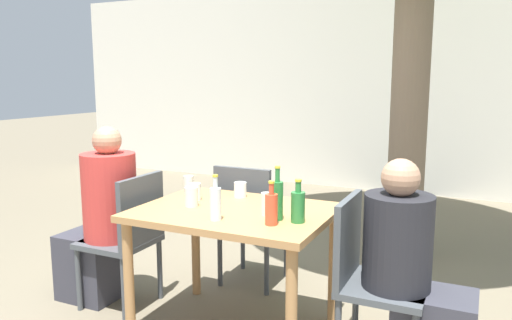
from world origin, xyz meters
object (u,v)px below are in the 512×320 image
object	(u,v)px
patio_chair_2	(249,218)
drinking_glass_3	(240,190)
patio_chair_0	(129,233)
green_bottle_2	(277,199)
green_bottle_3	(298,206)
drinking_glass_0	(267,204)
soda_bottle_1	(271,208)
drinking_glass_2	(189,185)
water_bottle_0	(216,203)
drinking_glass_4	(195,192)
patio_chair_1	(368,271)
person_seated_0	(101,224)
dining_table_front	(235,226)
person_seated_1	(414,281)
drinking_glass_1	(191,197)

from	to	relation	value
patio_chair_2	drinking_glass_3	distance (m)	0.49
drinking_glass_3	patio_chair_0	bearing A→B (deg)	-157.49
patio_chair_2	green_bottle_2	size ratio (longest dim) A/B	3.06
green_bottle_3	drinking_glass_0	size ratio (longest dim) A/B	1.83
patio_chair_2	green_bottle_3	distance (m)	1.06
soda_bottle_1	drinking_glass_2	xyz separation A→B (m)	(-0.77, 0.40, -0.03)
patio_chair_2	drinking_glass_0	xyz separation A→B (m)	(0.45, -0.69, 0.32)
water_bottle_0	drinking_glass_4	world-z (taller)	water_bottle_0
patio_chair_1	person_seated_0	bearing A→B (deg)	90.00
drinking_glass_0	drinking_glass_2	size ratio (longest dim) A/B	1.02
dining_table_front	green_bottle_2	world-z (taller)	green_bottle_2
person_seated_1	drinking_glass_1	world-z (taller)	person_seated_1
person_seated_0	water_bottle_0	xyz separation A→B (m)	(1.04, -0.24, 0.32)
patio_chair_0	soda_bottle_1	distance (m)	1.19
patio_chair_1	drinking_glass_4	world-z (taller)	patio_chair_1
patio_chair_0	green_bottle_3	bearing A→B (deg)	85.54
person_seated_0	green_bottle_3	size ratio (longest dim) A/B	5.22
drinking_glass_1	drinking_glass_0	bearing A→B (deg)	1.81
drinking_glass_3	green_bottle_2	bearing A→B (deg)	-42.42
person_seated_1	drinking_glass_0	world-z (taller)	person_seated_1
patio_chair_0	person_seated_1	distance (m)	1.84
person_seated_1	water_bottle_0	xyz separation A→B (m)	(-1.03, -0.24, 0.36)
water_bottle_0	green_bottle_2	world-z (taller)	green_bottle_2
dining_table_front	patio_chair_2	size ratio (longest dim) A/B	1.24
soda_bottle_1	drinking_glass_1	distance (m)	0.61
dining_table_front	drinking_glass_1	bearing A→B (deg)	-169.03
drinking_glass_0	drinking_glass_1	xyz separation A→B (m)	(-0.49, -0.02, -0.00)
person_seated_1	water_bottle_0	world-z (taller)	person_seated_1
drinking_glass_3	dining_table_front	bearing A→B (deg)	-69.55
soda_bottle_1	patio_chair_1	bearing A→B (deg)	22.67
patio_chair_1	drinking_glass_4	xyz separation A→B (m)	(-1.13, 0.10, 0.31)
green_bottle_3	drinking_glass_1	xyz separation A→B (m)	(-0.70, 0.04, -0.03)
person_seated_1	patio_chair_1	bearing A→B (deg)	90.00
patio_chair_0	green_bottle_2	size ratio (longest dim) A/B	3.06
person_seated_0	drinking_glass_4	distance (m)	0.75
drinking_glass_4	patio_chair_0	bearing A→B (deg)	-167.89
patio_chair_0	person_seated_1	bearing A→B (deg)	90.00
patio_chair_1	drinking_glass_1	distance (m)	1.11
dining_table_front	person_seated_0	bearing A→B (deg)	-180.00
soda_bottle_1	green_bottle_2	xyz separation A→B (m)	(-0.01, 0.10, 0.03)
patio_chair_0	drinking_glass_4	world-z (taller)	patio_chair_0
soda_bottle_1	drinking_glass_4	distance (m)	0.72
soda_bottle_1	drinking_glass_3	xyz separation A→B (m)	(-0.43, 0.48, -0.04)
drinking_glass_1	drinking_glass_3	bearing A→B (deg)	64.81
patio_chair_1	drinking_glass_4	bearing A→B (deg)	84.98
patio_chair_1	patio_chair_2	distance (m)	1.22
patio_chair_1	water_bottle_0	world-z (taller)	water_bottle_0
person_seated_0	water_bottle_0	size ratio (longest dim) A/B	4.88
patio_chair_2	drinking_glass_4	bearing A→B (deg)	79.02
patio_chair_2	water_bottle_0	xyz separation A→B (m)	(0.24, -0.90, 0.35)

